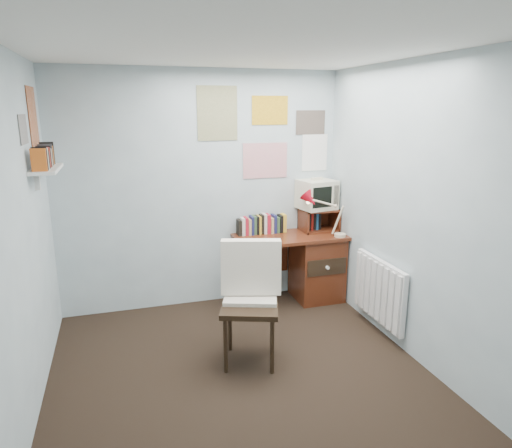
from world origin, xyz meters
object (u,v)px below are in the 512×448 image
(radiator, at_px, (380,291))
(desk_lamp, at_px, (341,217))
(desk, at_px, (312,264))
(desk_chair, at_px, (250,307))
(tv_riser, at_px, (319,220))
(wall_shelf, at_px, (46,169))
(crt_tv, at_px, (317,193))

(radiator, bearing_deg, desk_lamp, 94.60)
(radiator, bearing_deg, desk, 107.24)
(desk, xyz_separation_m, desk_lamp, (0.23, -0.20, 0.58))
(desk_chair, xyz_separation_m, desk_lamp, (1.27, 0.89, 0.48))
(radiator, bearing_deg, tv_riser, 99.28)
(wall_shelf, bearing_deg, desk_lamp, 3.73)
(desk_chair, relative_size, desk_lamp, 2.25)
(desk_lamp, height_order, wall_shelf, wall_shelf)
(desk, xyz_separation_m, crt_tv, (0.09, 0.13, 0.78))
(crt_tv, height_order, wall_shelf, wall_shelf)
(desk_lamp, distance_m, radiator, 0.93)
(tv_riser, xyz_separation_m, crt_tv, (-0.03, 0.02, 0.30))
(tv_riser, bearing_deg, radiator, -80.72)
(tv_riser, bearing_deg, desk_lamp, -70.12)
(desk_chair, relative_size, crt_tv, 2.70)
(desk, height_order, desk_lamp, desk_lamp)
(desk_chair, relative_size, wall_shelf, 1.61)
(tv_riser, xyz_separation_m, wall_shelf, (-2.69, -0.49, 0.74))
(desk_chair, height_order, desk_lamp, desk_lamp)
(desk_lamp, height_order, tv_riser, desk_lamp)
(crt_tv, bearing_deg, wall_shelf, -179.64)
(desk, xyz_separation_m, desk_chair, (-1.04, -1.09, 0.09))
(crt_tv, height_order, radiator, crt_tv)
(desk, height_order, desk_chair, desk_chair)
(crt_tv, distance_m, wall_shelf, 2.74)
(desk_chair, height_order, radiator, desk_chair)
(desk, relative_size, wall_shelf, 1.94)
(desk_chair, bearing_deg, tv_riser, 65.39)
(tv_riser, distance_m, wall_shelf, 2.83)
(desk_lamp, relative_size, tv_riser, 1.11)
(wall_shelf, bearing_deg, tv_riser, 10.32)
(desk, bearing_deg, tv_riser, 42.96)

